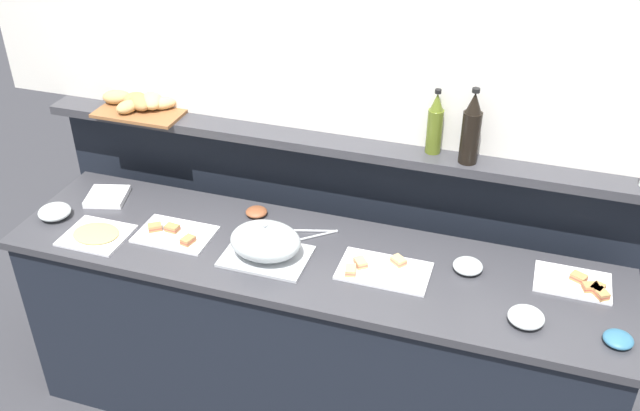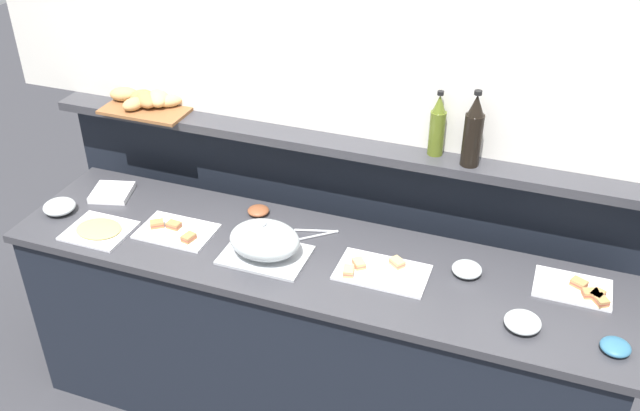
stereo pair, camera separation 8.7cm
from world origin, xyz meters
name	(u,v)px [view 1 (the left image)]	position (x,y,z in m)	size (l,w,h in m)	color
ground_plane	(347,329)	(0.00, 0.60, 0.00)	(12.00, 12.00, 0.00)	#38383D
buffet_counter	(310,340)	(0.00, 0.00, 0.46)	(2.51, 0.62, 0.91)	black
back_ledge_unit	(343,243)	(0.00, 0.49, 0.64)	(2.79, 0.22, 1.23)	black
sandwich_platter_side	(174,234)	(-0.58, -0.04, 0.92)	(0.31, 0.21, 0.04)	white
sandwich_platter_front	(578,283)	(1.03, 0.13, 0.92)	(0.28, 0.19, 0.04)	white
sandwich_platter_rear	(381,270)	(0.30, -0.01, 0.92)	(0.35, 0.21, 0.04)	silver
cold_cuts_platter	(96,235)	(-0.89, -0.15, 0.92)	(0.26, 0.23, 0.02)	silver
serving_cloche	(266,243)	(-0.16, -0.07, 0.99)	(0.34, 0.24, 0.17)	#B7BABF
glass_bowl_large	(468,266)	(0.62, 0.09, 0.93)	(0.12, 0.12, 0.05)	silver
glass_bowl_medium	(55,212)	(-1.14, -0.08, 0.94)	(0.14, 0.14, 0.06)	silver
glass_bowl_small	(526,318)	(0.85, -0.14, 0.94)	(0.13, 0.13, 0.05)	silver
condiment_bowl_cream	(256,212)	(-0.32, 0.21, 0.93)	(0.09, 0.09, 0.03)	brown
condiment_bowl_red	(618,339)	(1.16, -0.15, 0.93)	(0.10, 0.10, 0.04)	teal
serving_tongs	(317,233)	(-0.02, 0.15, 0.92)	(0.18, 0.13, 0.01)	#B7BABF
napkin_stack	(107,197)	(-1.01, 0.12, 0.93)	(0.17, 0.17, 0.03)	white
olive_oil_bottle	(435,125)	(0.39, 0.44, 1.35)	(0.06, 0.06, 0.28)	#56661E
wine_bottle_dark	(471,130)	(0.54, 0.40, 1.37)	(0.08, 0.08, 0.32)	black
bread_basket	(142,103)	(-0.96, 0.43, 1.26)	(0.42, 0.28, 0.08)	brown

